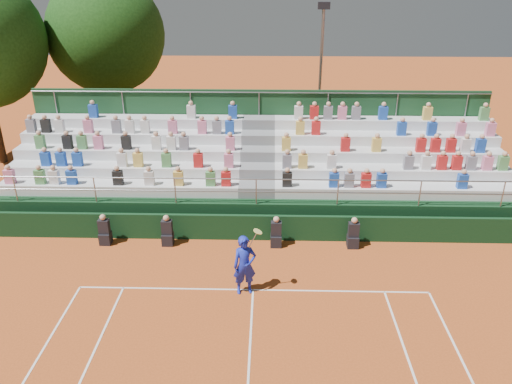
{
  "coord_description": "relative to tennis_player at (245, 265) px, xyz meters",
  "views": [
    {
      "loc": [
        0.44,
        -12.99,
        9.27
      ],
      "look_at": [
        0.0,
        3.5,
        1.8
      ],
      "focal_mm": 35.0,
      "sensor_mm": 36.0,
      "label": 1
    }
  ],
  "objects": [
    {
      "name": "courtside_wall",
      "position": [
        0.25,
        3.3,
        -0.47
      ],
      "size": [
        20.0,
        0.15,
        1.0
      ],
      "primitive_type": "cube",
      "color": "black",
      "rests_on": "ground"
    },
    {
      "name": "ground",
      "position": [
        0.25,
        0.1,
        -0.97
      ],
      "size": [
        90.0,
        90.0,
        0.0
      ],
      "primitive_type": "plane",
      "color": "#B64F1E",
      "rests_on": "ground"
    },
    {
      "name": "line_officials",
      "position": [
        -0.86,
        2.85,
        -0.5
      ],
      "size": [
        9.4,
        0.4,
        1.19
      ],
      "color": "black",
      "rests_on": "ground"
    },
    {
      "name": "floodlight_mast",
      "position": [
        3.35,
        13.37,
        3.54
      ],
      "size": [
        0.6,
        0.25,
        7.7
      ],
      "color": "gray",
      "rests_on": "ground"
    },
    {
      "name": "tennis_player",
      "position": [
        0.0,
        0.0,
        0.0
      ],
      "size": [
        0.93,
        0.61,
        2.22
      ],
      "color": "#1726B0",
      "rests_on": "ground"
    },
    {
      "name": "tree_east",
      "position": [
        -8.08,
        14.67,
        4.96
      ],
      "size": [
        6.23,
        6.23,
        9.06
      ],
      "color": "#362413",
      "rests_on": "ground"
    },
    {
      "name": "grandstand",
      "position": [
        0.25,
        6.53,
        0.11
      ],
      "size": [
        20.0,
        5.2,
        4.4
      ],
      "color": "black",
      "rests_on": "ground"
    }
  ]
}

